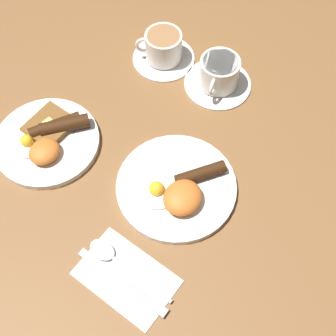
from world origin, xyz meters
name	(u,v)px	position (x,y,z in m)	size (l,w,h in m)	color
ground_plane	(176,189)	(0.00, 0.00, 0.00)	(3.00, 3.00, 0.00)	brown
breakfast_plate_near	(178,188)	(0.00, -0.01, 0.01)	(0.24, 0.24, 0.05)	white
breakfast_plate_far	(48,139)	(-0.07, 0.28, 0.01)	(0.22, 0.22, 0.04)	white
teacup_near	(219,75)	(0.27, 0.08, 0.03)	(0.15, 0.15, 0.08)	white
teacup_far	(163,49)	(0.26, 0.23, 0.03)	(0.15, 0.15, 0.08)	white
napkin	(126,277)	(-0.20, -0.03, 0.00)	(0.11, 0.18, 0.01)	white
knife	(127,285)	(-0.21, -0.05, 0.01)	(0.02, 0.20, 0.01)	silver
spoon	(110,255)	(-0.19, 0.01, 0.01)	(0.04, 0.19, 0.01)	silver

